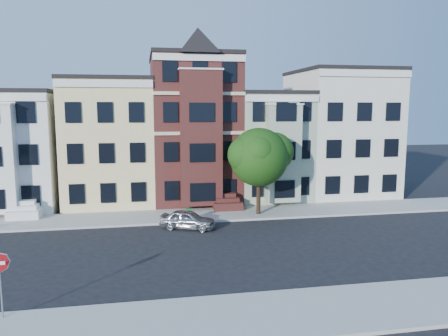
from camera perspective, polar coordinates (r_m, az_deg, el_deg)
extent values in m
plane|color=black|center=(24.91, 0.03, -10.73)|extent=(120.00, 120.00, 0.00)
cube|color=#9E9B93|center=(32.47, -2.58, -6.13)|extent=(60.00, 4.00, 0.15)
cube|color=#9E9B93|center=(17.67, 5.06, -18.68)|extent=(60.00, 4.00, 0.15)
cube|color=white|center=(39.32, -26.27, 2.07)|extent=(8.00, 9.00, 9.00)
cube|color=beige|center=(37.90, -14.58, 3.21)|extent=(7.00, 9.00, 10.00)
cube|color=#431C19|center=(37.99, -4.01, 4.97)|extent=(7.00, 9.00, 12.00)
cube|color=#9AAA8E|center=(39.37, 5.47, 2.87)|extent=(6.00, 9.00, 9.00)
cube|color=silver|center=(41.77, 14.78, 4.31)|extent=(8.00, 9.00, 11.00)
imported|color=#A9ACB1|center=(29.06, -4.76, -6.73)|extent=(3.93, 2.80, 1.24)
cube|color=#195B27|center=(30.56, -4.54, -6.06)|extent=(0.43, 0.39, 0.87)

